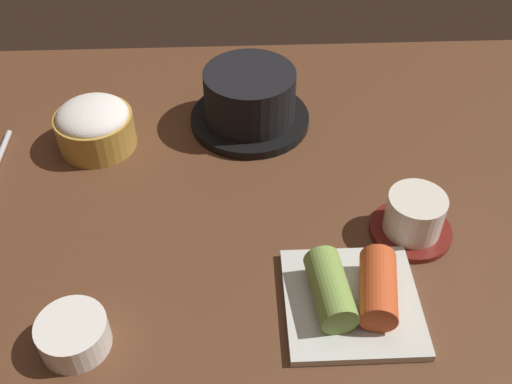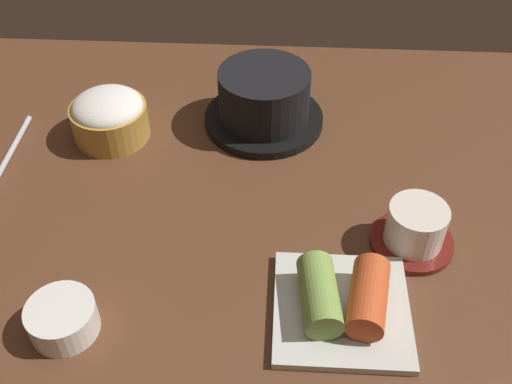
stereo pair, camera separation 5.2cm
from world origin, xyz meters
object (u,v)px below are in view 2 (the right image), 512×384
rice_bowl (109,116)px  tea_cup_with_saucer (415,229)px  stone_pot (264,100)px  kimchi_plate (343,302)px  side_bowl_near (62,318)px

rice_bowl → tea_cup_with_saucer: rice_bowl is taller
stone_pot → kimchi_plate: 34.52cm
tea_cup_with_saucer → kimchi_plate: size_ratio=0.68×
rice_bowl → kimchi_plate: 42.63cm
tea_cup_with_saucer → stone_pot: bearing=129.2°
tea_cup_with_saucer → side_bowl_near: 40.16cm
rice_bowl → stone_pot: bearing=11.1°
tea_cup_with_saucer → kimchi_plate: 13.47cm
rice_bowl → kimchi_plate: (31.39, -28.80, -1.55)cm
kimchi_plate → side_bowl_near: kimchi_plate is taller
stone_pot → rice_bowl: stone_pot is taller
kimchi_plate → rice_bowl: bearing=137.5°
tea_cup_with_saucer → side_bowl_near: size_ratio=1.36×
stone_pot → tea_cup_with_saucer: 29.48cm
stone_pot → rice_bowl: (-21.56, -4.22, -0.64)cm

